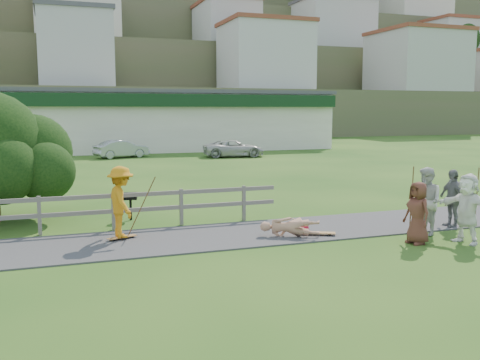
{
  "coord_description": "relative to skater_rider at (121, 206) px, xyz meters",
  "views": [
    {
      "loc": [
        -3.6,
        -12.19,
        3.45
      ],
      "look_at": [
        1.41,
        2.0,
        1.47
      ],
      "focal_mm": 40.0,
      "sensor_mm": 36.0,
      "label": 1
    }
  ],
  "objects": [
    {
      "name": "car_white",
      "position": [
        11.01,
        23.05,
        -0.32
      ],
      "size": [
        4.67,
        2.5,
        1.25
      ],
      "primitive_type": "imported",
      "rotation": [
        0.0,
        0.0,
        1.47
      ],
      "color": "#B9BAB5",
      "rests_on": "ground"
    },
    {
      "name": "spectator_d",
      "position": [
        8.41,
        -3.27,
        -0.03
      ],
      "size": [
        0.88,
        1.78,
        1.84
      ],
      "primitive_type": "imported",
      "rotation": [
        0.0,
        0.0,
        4.92
      ],
      "color": "white",
      "rests_on": "ground"
    },
    {
      "name": "skater_fallen",
      "position": [
        4.32,
        -1.22,
        -0.65
      ],
      "size": [
        1.06,
        1.6,
        0.58
      ],
      "primitive_type": "imported",
      "rotation": [
        0.0,
        0.0,
        1.1
      ],
      "color": "tan",
      "rests_on": "ground"
    },
    {
      "name": "ground",
      "position": [
        1.94,
        -1.94,
        -0.94
      ],
      "size": [
        260.0,
        260.0,
        0.0
      ],
      "primitive_type": "plane",
      "color": "#214E16",
      "rests_on": "ground"
    },
    {
      "name": "path",
      "position": [
        1.94,
        -0.44,
        -0.92
      ],
      "size": [
        34.0,
        3.0,
        0.04
      ],
      "primitive_type": "cube",
      "color": "#3C3C3F",
      "rests_on": "ground"
    },
    {
      "name": "longboard_rider",
      "position": [
        0.0,
        0.0,
        -0.9
      ],
      "size": [
        0.82,
        0.47,
        0.09
      ],
      "primitive_type": null,
      "rotation": [
        0.0,
        0.0,
        0.36
      ],
      "color": "olive",
      "rests_on": "ground"
    },
    {
      "name": "strip_mall",
      "position": [
        5.94,
        33.0,
        1.63
      ],
      "size": [
        32.5,
        10.75,
        5.1
      ],
      "color": "beige",
      "rests_on": "ground"
    },
    {
      "name": "skater_rider",
      "position": [
        0.0,
        0.0,
        0.0
      ],
      "size": [
        0.89,
        1.32,
        1.89
      ],
      "primitive_type": "imported",
      "rotation": [
        0.0,
        0.0,
        1.74
      ],
      "color": "orange",
      "rests_on": "ground"
    },
    {
      "name": "pole_spec_left",
      "position": [
        7.22,
        -2.55,
        0.05
      ],
      "size": [
        0.03,
        0.03,
        1.98
      ],
      "primitive_type": "cylinder",
      "color": "brown",
      "rests_on": "ground"
    },
    {
      "name": "spectator_a",
      "position": [
        8.03,
        -2.14,
        -0.0
      ],
      "size": [
        0.81,
        0.99,
        1.88
      ],
      "primitive_type": "imported",
      "rotation": [
        0.0,
        0.0,
        4.6
      ],
      "color": "beige",
      "rests_on": "ground"
    },
    {
      "name": "pole_spec_right",
      "position": [
        9.74,
        -2.18,
        -0.03
      ],
      "size": [
        0.03,
        0.03,
        1.82
      ],
      "primitive_type": "cylinder",
      "color": "brown",
      "rests_on": "ground"
    },
    {
      "name": "longboard_fallen",
      "position": [
        5.12,
        -1.32,
        -0.89
      ],
      "size": [
        0.97,
        0.64,
        0.11
      ],
      "primitive_type": null,
      "rotation": [
        0.0,
        0.0,
        -0.46
      ],
      "color": "olive",
      "rests_on": "ground"
    },
    {
      "name": "bbq",
      "position": [
        0.6,
        2.6,
        -0.51
      ],
      "size": [
        0.46,
        0.39,
        0.87
      ],
      "primitive_type": null,
      "rotation": [
        0.0,
        0.0,
        -0.23
      ],
      "color": "black",
      "rests_on": "ground"
    },
    {
      "name": "spectator_b",
      "position": [
        9.38,
        -1.61,
        -0.08
      ],
      "size": [
        0.47,
        1.03,
        1.73
      ],
      "primitive_type": "imported",
      "rotation": [
        0.0,
        0.0,
        4.66
      ],
      "color": "slate",
      "rests_on": "ground"
    },
    {
      "name": "helmet",
      "position": [
        4.92,
        -0.87,
        -0.8
      ],
      "size": [
        0.29,
        0.29,
        0.29
      ],
      "primitive_type": "sphere",
      "color": "maroon",
      "rests_on": "ground"
    },
    {
      "name": "fence",
      "position": [
        -2.68,
        1.36,
        -0.22
      ],
      "size": [
        15.05,
        0.1,
        1.1
      ],
      "color": "#615C55",
      "rests_on": "ground"
    },
    {
      "name": "car_silver",
      "position": [
        3.11,
        25.15,
        -0.31
      ],
      "size": [
        4.11,
        2.48,
        1.28
      ],
      "primitive_type": "imported",
      "rotation": [
        0.0,
        0.0,
        1.88
      ],
      "color": "#A2A5AA",
      "rests_on": "ground"
    },
    {
      "name": "spectator_c",
      "position": [
        7.17,
        -2.89,
        -0.13
      ],
      "size": [
        0.6,
        0.85,
        1.63
      ],
      "primitive_type": "imported",
      "rotation": [
        0.0,
        0.0,
        4.83
      ],
      "color": "brown",
      "rests_on": "ground"
    },
    {
      "name": "hillside",
      "position": [
        1.94,
        89.37,
        13.47
      ],
      "size": [
        220.0,
        67.0,
        47.5
      ],
      "color": "#505E37",
      "rests_on": "ground"
    },
    {
      "name": "pole_rider",
      "position": [
        0.6,
        0.4,
        -0.04
      ],
      "size": [
        0.03,
        0.03,
        1.8
      ],
      "primitive_type": "cylinder",
      "color": "brown",
      "rests_on": "ground"
    }
  ]
}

